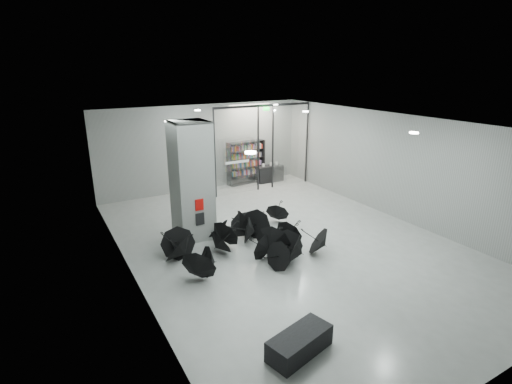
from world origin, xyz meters
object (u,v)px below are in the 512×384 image
column (192,181)px  bookshelf (246,163)px  umbrella_cluster (247,243)px  bench (300,343)px  shop_counter (269,174)px

column → bookshelf: bearing=45.7°
bookshelf → umbrella_cluster: bearing=-125.0°
bench → bookshelf: (4.86, 11.33, 0.84)m
bench → umbrella_cluster: 4.76m
column → bookshelf: (4.63, 4.75, -0.93)m
bench → shop_counter: 12.57m
bench → shop_counter: shop_counter is taller
shop_counter → bench: bearing=-116.8°
bench → umbrella_cluster: (1.27, 4.58, 0.07)m
column → bench: column is taller
bench → umbrella_cluster: size_ratio=0.26×
bookshelf → bench: bearing=-120.2°
shop_counter → bookshelf: bearing=166.8°
bookshelf → shop_counter: bearing=-22.1°
column → bench: 6.82m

